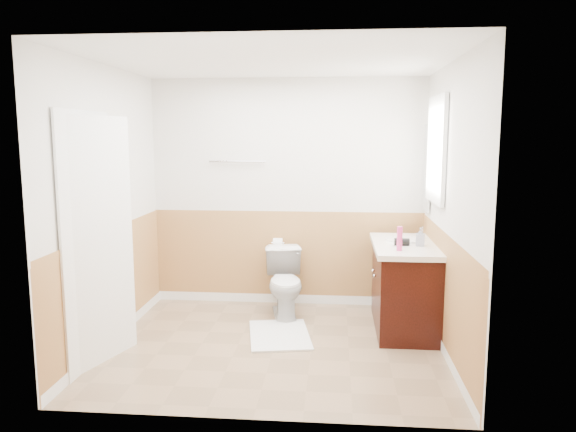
# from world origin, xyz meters

# --- Properties ---
(floor) EXTENTS (3.00, 3.00, 0.00)m
(floor) POSITION_xyz_m (0.00, 0.00, 0.00)
(floor) COLOR #8C7051
(floor) RESTS_ON ground
(ceiling) EXTENTS (3.00, 3.00, 0.00)m
(ceiling) POSITION_xyz_m (0.00, 0.00, 2.50)
(ceiling) COLOR white
(ceiling) RESTS_ON floor
(wall_back) EXTENTS (3.00, 0.00, 3.00)m
(wall_back) POSITION_xyz_m (0.00, 1.30, 1.25)
(wall_back) COLOR silver
(wall_back) RESTS_ON floor
(wall_front) EXTENTS (3.00, 0.00, 3.00)m
(wall_front) POSITION_xyz_m (0.00, -1.30, 1.25)
(wall_front) COLOR silver
(wall_front) RESTS_ON floor
(wall_left) EXTENTS (0.00, 3.00, 3.00)m
(wall_left) POSITION_xyz_m (-1.50, 0.00, 1.25)
(wall_left) COLOR silver
(wall_left) RESTS_ON floor
(wall_right) EXTENTS (0.00, 3.00, 3.00)m
(wall_right) POSITION_xyz_m (1.50, 0.00, 1.25)
(wall_right) COLOR silver
(wall_right) RESTS_ON floor
(wainscot_back) EXTENTS (3.00, 0.00, 3.00)m
(wainscot_back) POSITION_xyz_m (0.00, 1.29, 0.50)
(wainscot_back) COLOR #B88249
(wainscot_back) RESTS_ON floor
(wainscot_front) EXTENTS (3.00, 0.00, 3.00)m
(wainscot_front) POSITION_xyz_m (0.00, -1.29, 0.50)
(wainscot_front) COLOR #B88249
(wainscot_front) RESTS_ON floor
(wainscot_left) EXTENTS (0.00, 2.60, 2.60)m
(wainscot_left) POSITION_xyz_m (-1.49, 0.00, 0.50)
(wainscot_left) COLOR #B88249
(wainscot_left) RESTS_ON floor
(wainscot_right) EXTENTS (0.00, 2.60, 2.60)m
(wainscot_right) POSITION_xyz_m (1.49, 0.00, 0.50)
(wainscot_right) COLOR #B88249
(wainscot_right) RESTS_ON floor
(toilet) EXTENTS (0.51, 0.74, 0.70)m
(toilet) POSITION_xyz_m (0.02, 0.85, 0.35)
(toilet) COLOR silver
(toilet) RESTS_ON floor
(bath_mat) EXTENTS (0.68, 0.89, 0.02)m
(bath_mat) POSITION_xyz_m (0.02, 0.24, 0.01)
(bath_mat) COLOR silver
(bath_mat) RESTS_ON floor
(vanity_cabinet) EXTENTS (0.55, 1.10, 0.80)m
(vanity_cabinet) POSITION_xyz_m (1.21, 0.56, 0.40)
(vanity_cabinet) COLOR black
(vanity_cabinet) RESTS_ON floor
(vanity_knob_left) EXTENTS (0.03, 0.03, 0.03)m
(vanity_knob_left) POSITION_xyz_m (0.91, 0.46, 0.55)
(vanity_knob_left) COLOR silver
(vanity_knob_left) RESTS_ON vanity_cabinet
(vanity_knob_right) EXTENTS (0.03, 0.03, 0.03)m
(vanity_knob_right) POSITION_xyz_m (0.91, 0.66, 0.55)
(vanity_knob_right) COLOR white
(vanity_knob_right) RESTS_ON vanity_cabinet
(countertop) EXTENTS (0.60, 1.15, 0.05)m
(countertop) POSITION_xyz_m (1.20, 0.56, 0.83)
(countertop) COLOR white
(countertop) RESTS_ON vanity_cabinet
(sink_basin) EXTENTS (0.36, 0.36, 0.02)m
(sink_basin) POSITION_xyz_m (1.21, 0.71, 0.86)
(sink_basin) COLOR white
(sink_basin) RESTS_ON countertop
(faucet) EXTENTS (0.02, 0.02, 0.14)m
(faucet) POSITION_xyz_m (1.39, 0.71, 0.92)
(faucet) COLOR white
(faucet) RESTS_ON countertop
(lotion_bottle) EXTENTS (0.05, 0.05, 0.22)m
(lotion_bottle) POSITION_xyz_m (1.11, 0.23, 0.96)
(lotion_bottle) COLOR #D83881
(lotion_bottle) RESTS_ON countertop
(soap_dispenser) EXTENTS (0.09, 0.09, 0.17)m
(soap_dispenser) POSITION_xyz_m (1.33, 0.47, 0.94)
(soap_dispenser) COLOR gray
(soap_dispenser) RESTS_ON countertop
(hair_dryer_body) EXTENTS (0.14, 0.07, 0.07)m
(hair_dryer_body) POSITION_xyz_m (1.16, 0.46, 0.89)
(hair_dryer_body) COLOR black
(hair_dryer_body) RESTS_ON countertop
(hair_dryer_handle) EXTENTS (0.03, 0.03, 0.07)m
(hair_dryer_handle) POSITION_xyz_m (1.13, 0.42, 0.86)
(hair_dryer_handle) COLOR black
(hair_dryer_handle) RESTS_ON countertop
(mirror_panel) EXTENTS (0.02, 0.35, 0.90)m
(mirror_panel) POSITION_xyz_m (1.48, 1.10, 1.55)
(mirror_panel) COLOR silver
(mirror_panel) RESTS_ON wall_right
(window_frame) EXTENTS (0.04, 0.80, 1.00)m
(window_frame) POSITION_xyz_m (1.47, 0.59, 1.75)
(window_frame) COLOR white
(window_frame) RESTS_ON wall_right
(window_glass) EXTENTS (0.01, 0.70, 0.90)m
(window_glass) POSITION_xyz_m (1.49, 0.59, 1.75)
(window_glass) COLOR white
(window_glass) RESTS_ON wall_right
(door) EXTENTS (0.29, 0.78, 2.04)m
(door) POSITION_xyz_m (-1.40, -0.45, 1.02)
(door) COLOR white
(door) RESTS_ON wall_left
(door_frame) EXTENTS (0.02, 0.92, 2.10)m
(door_frame) POSITION_xyz_m (-1.48, -0.45, 1.03)
(door_frame) COLOR white
(door_frame) RESTS_ON wall_left
(door_knob) EXTENTS (0.06, 0.06, 0.06)m
(door_knob) POSITION_xyz_m (-1.34, -0.12, 0.95)
(door_knob) COLOR silver
(door_knob) RESTS_ON door
(towel_bar) EXTENTS (0.62, 0.02, 0.02)m
(towel_bar) POSITION_xyz_m (-0.55, 1.25, 1.60)
(towel_bar) COLOR silver
(towel_bar) RESTS_ON wall_back
(tp_holder_bar) EXTENTS (0.14, 0.02, 0.02)m
(tp_holder_bar) POSITION_xyz_m (-0.10, 1.23, 0.70)
(tp_holder_bar) COLOR silver
(tp_holder_bar) RESTS_ON wall_back
(tp_roll) EXTENTS (0.10, 0.11, 0.11)m
(tp_roll) POSITION_xyz_m (-0.10, 1.23, 0.70)
(tp_roll) COLOR white
(tp_roll) RESTS_ON tp_holder_bar
(tp_sheet) EXTENTS (0.10, 0.01, 0.16)m
(tp_sheet) POSITION_xyz_m (-0.10, 1.23, 0.59)
(tp_sheet) COLOR white
(tp_sheet) RESTS_ON tp_roll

